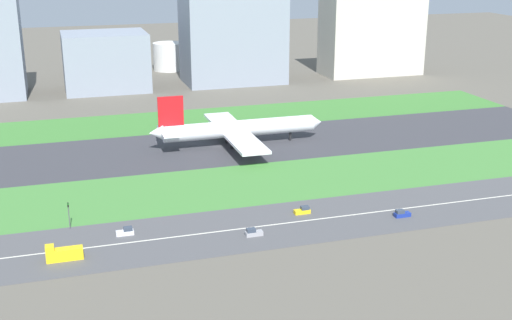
# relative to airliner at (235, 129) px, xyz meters

# --- Properties ---
(ground_plane) EXTENTS (800.00, 800.00, 0.00)m
(ground_plane) POSITION_rel_airliner_xyz_m (-6.65, -0.00, -6.23)
(ground_plane) COLOR #5B564C
(runway) EXTENTS (280.00, 46.00, 0.10)m
(runway) POSITION_rel_airliner_xyz_m (-6.65, -0.00, -6.18)
(runway) COLOR #38383D
(runway) RESTS_ON ground_plane
(grass_median_north) EXTENTS (280.00, 36.00, 0.10)m
(grass_median_north) POSITION_rel_airliner_xyz_m (-6.65, 41.00, -6.18)
(grass_median_north) COLOR #3D7A33
(grass_median_north) RESTS_ON ground_plane
(grass_median_south) EXTENTS (280.00, 36.00, 0.10)m
(grass_median_south) POSITION_rel_airliner_xyz_m (-6.65, -41.00, -6.18)
(grass_median_south) COLOR #427F38
(grass_median_south) RESTS_ON ground_plane
(highway) EXTENTS (280.00, 28.00, 0.10)m
(highway) POSITION_rel_airliner_xyz_m (-6.65, -73.00, -6.18)
(highway) COLOR #4C4C4F
(highway) RESTS_ON ground_plane
(highway_centerline) EXTENTS (266.00, 0.50, 0.01)m
(highway_centerline) POSITION_rel_airliner_xyz_m (-6.65, -73.00, -6.13)
(highway_centerline) COLOR silver
(highway_centerline) RESTS_ON highway
(airliner) EXTENTS (65.00, 56.00, 19.70)m
(airliner) POSITION_rel_airliner_xyz_m (0.00, 0.00, 0.00)
(airliner) COLOR white
(airliner) RESTS_ON runway
(truck_0) EXTENTS (8.40, 2.50, 4.00)m
(truck_0) POSITION_rel_airliner_xyz_m (-62.91, -78.00, -4.56)
(truck_0) COLOR yellow
(truck_0) RESTS_ON highway
(car_3) EXTENTS (4.40, 1.80, 2.00)m
(car_3) POSITION_rel_airliner_xyz_m (-16.80, -78.00, -5.31)
(car_3) COLOR #99999E
(car_3) RESTS_ON highway
(car_1) EXTENTS (4.40, 1.80, 2.00)m
(car_1) POSITION_rel_airliner_xyz_m (-47.47, -68.00, -5.31)
(car_1) COLOR silver
(car_1) RESTS_ON highway
(car_0) EXTENTS (4.40, 1.80, 2.00)m
(car_0) POSITION_rel_airliner_xyz_m (0.38, -68.00, -5.31)
(car_0) COLOR yellow
(car_0) RESTS_ON highway
(car_4) EXTENTS (4.40, 1.80, 2.00)m
(car_4) POSITION_rel_airliner_xyz_m (25.02, -78.00, -5.31)
(car_4) COLOR navy
(car_4) RESTS_ON highway
(traffic_light) EXTENTS (0.36, 0.50, 7.20)m
(traffic_light) POSITION_rel_airliner_xyz_m (-60.81, -60.01, -1.94)
(traffic_light) COLOR #4C4C51
(traffic_light) RESTS_ON highway
(hangar_building) EXTENTS (40.98, 32.69, 28.53)m
(hangar_building) POSITION_rel_airliner_xyz_m (-35.75, 114.00, 8.04)
(hangar_building) COLOR gray
(hangar_building) RESTS_ON ground_plane
(office_tower) EXTENTS (51.58, 31.73, 55.21)m
(office_tower) POSITION_rel_airliner_xyz_m (30.23, 114.00, 21.37)
(office_tower) COLOR gray
(office_tower) RESTS_ON ground_plane
(cargo_warehouse) EXTENTS (54.53, 24.90, 49.40)m
(cargo_warehouse) POSITION_rel_airliner_xyz_m (110.22, 114.00, 18.47)
(cargo_warehouse) COLOR beige
(cargo_warehouse) RESTS_ON ground_plane
(fuel_tank_west) EXTENTS (23.71, 23.71, 15.23)m
(fuel_tank_west) POSITION_rel_airliner_xyz_m (-32.87, 159.00, 1.38)
(fuel_tank_west) COLOR silver
(fuel_tank_west) RESTS_ON ground_plane
(fuel_tank_centre) EXTENTS (18.20, 18.20, 15.79)m
(fuel_tank_centre) POSITION_rel_airliner_xyz_m (3.86, 159.00, 1.67)
(fuel_tank_centre) COLOR silver
(fuel_tank_centre) RESTS_ON ground_plane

